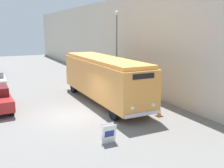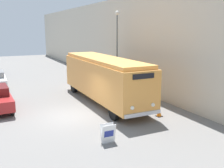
% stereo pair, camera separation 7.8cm
% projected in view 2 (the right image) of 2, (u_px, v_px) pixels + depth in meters
% --- Properties ---
extents(ground_plane, '(80.00, 80.00, 0.00)m').
position_uv_depth(ground_plane, '(71.00, 116.00, 15.94)').
color(ground_plane, slate).
extents(building_wall_right, '(0.30, 60.00, 7.99)m').
position_uv_depth(building_wall_right, '(108.00, 41.00, 27.01)').
color(building_wall_right, beige).
rests_on(building_wall_right, ground_plane).
extents(vintage_bus, '(2.41, 10.46, 3.22)m').
position_uv_depth(vintage_bus, '(104.00, 77.00, 18.65)').
color(vintage_bus, black).
rests_on(vintage_bus, ground_plane).
extents(sign_board, '(0.68, 0.34, 0.91)m').
position_uv_depth(sign_board, '(108.00, 134.00, 12.11)').
color(sign_board, gray).
rests_on(sign_board, ground_plane).
extents(streetlamp, '(0.36, 0.36, 6.71)m').
position_uv_depth(streetlamp, '(117.00, 39.00, 22.54)').
color(streetlamp, '#595E60').
rests_on(streetlamp, ground_plane).
extents(traffic_cone, '(0.36, 0.36, 0.50)m').
position_uv_depth(traffic_cone, '(159.00, 112.00, 15.82)').
color(traffic_cone, black).
rests_on(traffic_cone, ground_plane).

